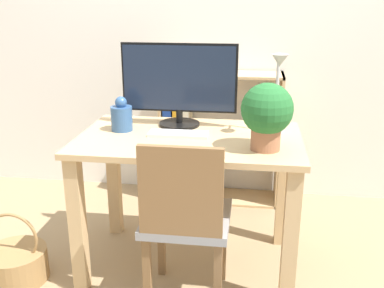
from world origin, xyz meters
The scene contains 11 objects.
ground_plane centered at (0.00, 0.00, 0.00)m, with size 10.00×10.00×0.00m, color #997F5B.
wall_back centered at (0.00, 1.05, 1.30)m, with size 8.00×0.05×2.60m.
desk centered at (0.00, 0.00, 0.59)m, with size 1.13×0.70×0.75m.
monitor centered at (-0.08, 0.19, 0.99)m, with size 0.62×0.22×0.45m.
keyboard centered at (-0.06, 0.01, 0.75)m, with size 0.30×0.11×0.02m.
vase centered at (-0.37, 0.06, 0.82)m, with size 0.11×0.11×0.18m.
desk_lamp centered at (0.43, 0.08, 1.00)m, with size 0.10×0.19×0.42m.
potted_plant centered at (0.38, -0.15, 0.92)m, with size 0.24×0.24×0.31m.
chair centered at (0.03, -0.34, 0.47)m, with size 0.40×0.40×0.85m.
bookshelf centered at (-0.06, 0.87, 0.39)m, with size 0.84×0.28×0.93m.
basket centered at (-0.88, -0.27, 0.09)m, with size 0.32×0.32×0.38m.
Camera 1 is at (0.31, -2.16, 1.43)m, focal length 42.00 mm.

